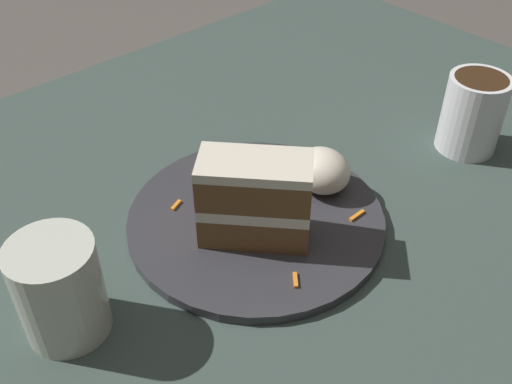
{
  "coord_description": "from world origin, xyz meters",
  "views": [
    {
      "loc": [
        0.32,
        -0.35,
        0.48
      ],
      "look_at": [
        -0.04,
        -0.03,
        0.08
      ],
      "focal_mm": 42.0,
      "sensor_mm": 36.0,
      "label": 1
    }
  ],
  "objects_px": {
    "coffee_mug": "(473,111)",
    "drinking_glass": "(61,295)",
    "plate": "(256,220)",
    "cake_slice": "(255,199)",
    "orange_garnish": "(229,166)",
    "cream_dollop": "(322,170)"
  },
  "relations": [
    {
      "from": "coffee_mug",
      "to": "orange_garnish",
      "type": "bearing_deg",
      "value": -120.43
    },
    {
      "from": "cake_slice",
      "to": "coffee_mug",
      "type": "height_order",
      "value": "cake_slice"
    },
    {
      "from": "cream_dollop",
      "to": "coffee_mug",
      "type": "xyz_separation_m",
      "value": [
        0.06,
        0.21,
        0.02
      ]
    },
    {
      "from": "cake_slice",
      "to": "cream_dollop",
      "type": "bearing_deg",
      "value": -38.79
    },
    {
      "from": "coffee_mug",
      "to": "drinking_glass",
      "type": "bearing_deg",
      "value": -98.98
    },
    {
      "from": "orange_garnish",
      "to": "plate",
      "type": "bearing_deg",
      "value": -21.25
    },
    {
      "from": "coffee_mug",
      "to": "plate",
      "type": "bearing_deg",
      "value": -103.34
    },
    {
      "from": "plate",
      "to": "cake_slice",
      "type": "relative_size",
      "value": 2.33
    },
    {
      "from": "plate",
      "to": "orange_garnish",
      "type": "distance_m",
      "value": 0.09
    },
    {
      "from": "plate",
      "to": "cream_dollop",
      "type": "bearing_deg",
      "value": 81.18
    },
    {
      "from": "orange_garnish",
      "to": "drinking_glass",
      "type": "xyz_separation_m",
      "value": [
        0.07,
        -0.25,
        0.03
      ]
    },
    {
      "from": "cream_dollop",
      "to": "coffee_mug",
      "type": "bearing_deg",
      "value": 74.82
    },
    {
      "from": "orange_garnish",
      "to": "coffee_mug",
      "type": "xyz_separation_m",
      "value": [
        0.16,
        0.26,
        0.04
      ]
    },
    {
      "from": "cake_slice",
      "to": "drinking_glass",
      "type": "xyz_separation_m",
      "value": [
        -0.03,
        -0.2,
        -0.02
      ]
    },
    {
      "from": "plate",
      "to": "cake_slice",
      "type": "height_order",
      "value": "cake_slice"
    },
    {
      "from": "plate",
      "to": "coffee_mug",
      "type": "distance_m",
      "value": 0.31
    },
    {
      "from": "cake_slice",
      "to": "coffee_mug",
      "type": "bearing_deg",
      "value": -51.28
    },
    {
      "from": "cake_slice",
      "to": "plate",
      "type": "bearing_deg",
      "value": 3.31
    },
    {
      "from": "plate",
      "to": "coffee_mug",
      "type": "relative_size",
      "value": 2.84
    },
    {
      "from": "plate",
      "to": "cream_dollop",
      "type": "xyz_separation_m",
      "value": [
        0.01,
        0.09,
        0.03
      ]
    },
    {
      "from": "plate",
      "to": "orange_garnish",
      "type": "bearing_deg",
      "value": 158.75
    },
    {
      "from": "drinking_glass",
      "to": "coffee_mug",
      "type": "relative_size",
      "value": 1.0
    }
  ]
}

